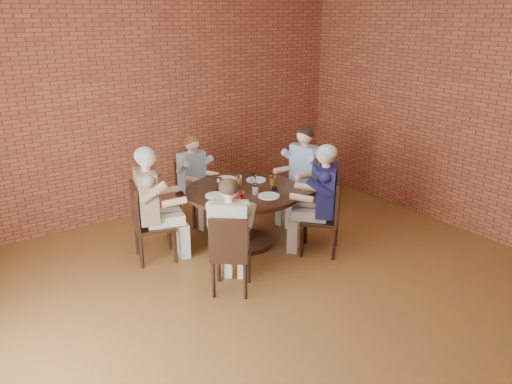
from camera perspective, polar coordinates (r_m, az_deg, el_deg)
floor at (r=5.02m, az=5.11°, el=-14.57°), size 7.00×7.00×0.00m
wall_back at (r=7.25m, az=-12.71°, el=10.43°), size 7.00×0.00×7.00m
dining_table at (r=6.29m, az=-1.40°, el=-1.59°), size 1.45×1.45×0.75m
chair_a at (r=7.12m, az=5.71°, el=0.79°), size 0.51×0.51×0.95m
diner_a at (r=7.00m, az=5.28°, el=1.90°), size 0.75×0.65×1.36m
chair_b at (r=7.07m, az=-7.35°, el=0.37°), size 0.45×0.45×0.89m
diner_b at (r=6.97m, az=-7.03°, el=1.28°), size 0.57×0.66×1.25m
chair_c at (r=6.04m, az=-12.48°, el=-3.08°), size 0.56×0.56×0.97m
diner_c at (r=5.99m, az=-11.71°, el=-1.43°), size 0.82×0.72×1.40m
chair_d at (r=5.21m, az=-3.00°, el=-6.83°), size 0.56×0.56×0.90m
diner_d at (r=5.21m, az=-2.91°, el=-5.06°), size 0.76×0.78×1.27m
chair_e at (r=6.15m, az=8.20°, el=-2.43°), size 0.63×0.63×0.96m
diner_e at (r=6.09m, az=7.42°, el=-0.89°), size 0.87×0.88×1.38m
plate_a at (r=6.54m, az=0.02°, el=1.41°), size 0.26×0.26×0.01m
plate_b at (r=6.60m, az=-3.44°, el=1.52°), size 0.26×0.26×0.01m
plate_c at (r=6.00m, az=-4.59°, el=-0.40°), size 0.26×0.26×0.01m
plate_d at (r=5.97m, az=1.48°, el=-0.45°), size 0.26×0.26×0.01m
glass_a at (r=6.37m, az=-0.31°, el=1.48°), size 0.07×0.07×0.14m
glass_b at (r=6.35m, az=-1.96°, el=1.42°), size 0.07×0.07×0.14m
glass_c at (r=6.24m, az=-4.22°, el=1.03°), size 0.07×0.07×0.14m
glass_d at (r=6.16m, az=-3.75°, el=0.79°), size 0.07×0.07×0.14m
glass_e at (r=6.00m, az=-2.65°, el=0.27°), size 0.07×0.07×0.14m
glass_f at (r=5.80m, az=-1.77°, el=-0.40°), size 0.07×0.07×0.14m
glass_g at (r=6.02m, az=-0.09°, el=0.36°), size 0.07×0.07×0.14m
glass_h at (r=6.35m, az=1.91°, el=1.42°), size 0.07×0.07×0.14m
smartphone at (r=6.21m, az=2.10°, el=0.32°), size 0.12×0.15×0.01m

